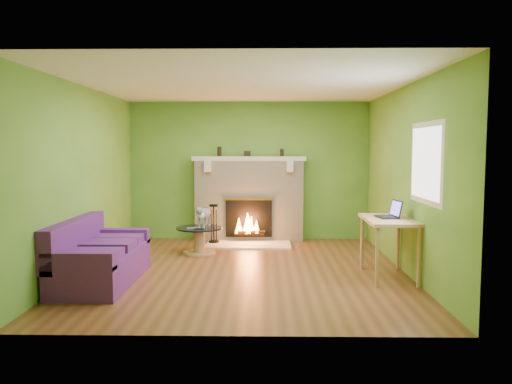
# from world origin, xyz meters

# --- Properties ---
(floor) EXTENTS (5.00, 5.00, 0.00)m
(floor) POSITION_xyz_m (0.00, 0.00, 0.00)
(floor) COLOR brown
(floor) RESTS_ON ground
(ceiling) EXTENTS (5.00, 5.00, 0.00)m
(ceiling) POSITION_xyz_m (0.00, 0.00, 2.60)
(ceiling) COLOR white
(ceiling) RESTS_ON wall_back
(wall_back) EXTENTS (5.00, 0.00, 5.00)m
(wall_back) POSITION_xyz_m (0.00, 2.50, 1.30)
(wall_back) COLOR #497E29
(wall_back) RESTS_ON floor
(wall_front) EXTENTS (5.00, 0.00, 5.00)m
(wall_front) POSITION_xyz_m (0.00, -2.50, 1.30)
(wall_front) COLOR #497E29
(wall_front) RESTS_ON floor
(wall_left) EXTENTS (0.00, 5.00, 5.00)m
(wall_left) POSITION_xyz_m (-2.25, 0.00, 1.30)
(wall_left) COLOR #497E29
(wall_left) RESTS_ON floor
(wall_right) EXTENTS (0.00, 5.00, 5.00)m
(wall_right) POSITION_xyz_m (2.25, 0.00, 1.30)
(wall_right) COLOR #497E29
(wall_right) RESTS_ON floor
(window_frame) EXTENTS (0.00, 1.20, 1.20)m
(window_frame) POSITION_xyz_m (2.24, -0.90, 1.55)
(window_frame) COLOR silver
(window_frame) RESTS_ON wall_right
(window_pane) EXTENTS (0.00, 1.06, 1.06)m
(window_pane) POSITION_xyz_m (2.23, -0.90, 1.55)
(window_pane) COLOR white
(window_pane) RESTS_ON wall_right
(fireplace) EXTENTS (2.10, 0.46, 1.58)m
(fireplace) POSITION_xyz_m (0.00, 2.32, 0.77)
(fireplace) COLOR beige
(fireplace) RESTS_ON floor
(hearth) EXTENTS (1.50, 0.75, 0.03)m
(hearth) POSITION_xyz_m (0.00, 1.80, 0.01)
(hearth) COLOR beige
(hearth) RESTS_ON floor
(mantel) EXTENTS (2.10, 0.28, 0.08)m
(mantel) POSITION_xyz_m (0.00, 2.30, 1.54)
(mantel) COLOR beige
(mantel) RESTS_ON fireplace
(sofa) EXTENTS (0.86, 1.81, 0.81)m
(sofa) POSITION_xyz_m (-1.86, -0.67, 0.32)
(sofa) COLOR #501B66
(sofa) RESTS_ON floor
(coffee_table) EXTENTS (0.76, 0.76, 0.43)m
(coffee_table) POSITION_xyz_m (-0.79, 1.15, 0.25)
(coffee_table) COLOR tan
(coffee_table) RESTS_ON floor
(desk) EXTENTS (0.63, 1.08, 0.80)m
(desk) POSITION_xyz_m (1.95, -0.35, 0.70)
(desk) COLOR tan
(desk) RESTS_ON floor
(cat) EXTENTS (0.34, 0.62, 0.37)m
(cat) POSITION_xyz_m (-0.71, 1.20, 0.61)
(cat) COLOR #5D5D62
(cat) RESTS_ON coffee_table
(remote_silver) EXTENTS (0.18, 0.08, 0.02)m
(remote_silver) POSITION_xyz_m (-0.89, 1.03, 0.44)
(remote_silver) COLOR gray
(remote_silver) RESTS_ON coffee_table
(remote_black) EXTENTS (0.17, 0.08, 0.02)m
(remote_black) POSITION_xyz_m (-0.77, 0.97, 0.44)
(remote_black) COLOR black
(remote_black) RESTS_ON coffee_table
(laptop) EXTENTS (0.32, 0.36, 0.24)m
(laptop) POSITION_xyz_m (1.93, -0.30, 0.92)
(laptop) COLOR black
(laptop) RESTS_ON desk
(fire_tools) EXTENTS (0.19, 0.19, 0.70)m
(fire_tools) POSITION_xyz_m (-0.63, 1.95, 0.38)
(fire_tools) COLOR black
(fire_tools) RESTS_ON hearth
(mantel_vase_left) EXTENTS (0.08, 0.08, 0.18)m
(mantel_vase_left) POSITION_xyz_m (-0.55, 2.33, 1.67)
(mantel_vase_left) COLOR black
(mantel_vase_left) RESTS_ON mantel
(mantel_vase_right) EXTENTS (0.07, 0.07, 0.14)m
(mantel_vase_right) POSITION_xyz_m (0.61, 2.33, 1.65)
(mantel_vase_right) COLOR black
(mantel_vase_right) RESTS_ON mantel
(mantel_box) EXTENTS (0.12, 0.08, 0.10)m
(mantel_box) POSITION_xyz_m (-0.03, 2.33, 1.63)
(mantel_box) COLOR black
(mantel_box) RESTS_ON mantel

